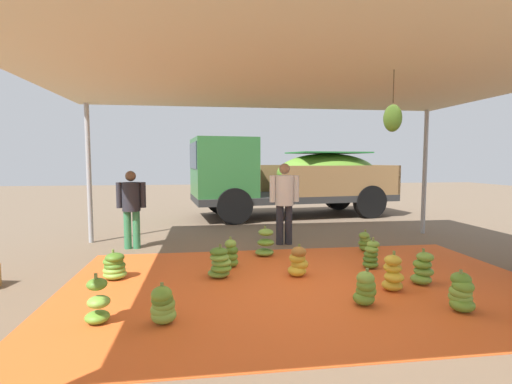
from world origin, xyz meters
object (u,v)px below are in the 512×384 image
banana_bunch_12 (163,306)px  banana_bunch_4 (371,255)px  banana_bunch_7 (220,264)px  banana_bunch_10 (231,254)px  banana_bunch_1 (298,262)px  banana_bunch_5 (365,242)px  banana_bunch_8 (114,266)px  banana_bunch_0 (423,269)px  banana_bunch_11 (365,289)px  worker_1 (131,204)px  banana_bunch_3 (265,244)px  cargo_truck_main (289,177)px  banana_bunch_13 (393,274)px  banana_bunch_6 (461,293)px  banana_bunch_9 (98,303)px  worker_0 (284,197)px

banana_bunch_12 → banana_bunch_4: bearing=28.3°
banana_bunch_4 → banana_bunch_7: (-2.44, -0.16, -0.00)m
banana_bunch_10 → banana_bunch_1: bearing=-32.5°
banana_bunch_1 → banana_bunch_5: 2.15m
banana_bunch_1 → banana_bunch_4: bearing=11.1°
banana_bunch_8 → banana_bunch_10: 1.78m
banana_bunch_0 → banana_bunch_12: banana_bunch_0 is taller
banana_bunch_10 → banana_bunch_11: bearing=-51.2°
banana_bunch_4 → banana_bunch_12: bearing=-151.7°
banana_bunch_5 → worker_1: size_ratio=0.27×
banana_bunch_8 → worker_1: (-0.11, 1.98, 0.71)m
banana_bunch_12 → banana_bunch_5: bearing=38.5°
banana_bunch_0 → banana_bunch_3: (-1.95, 1.85, 0.02)m
banana_bunch_0 → banana_bunch_8: size_ratio=1.07×
cargo_truck_main → banana_bunch_10: bearing=-111.8°
banana_bunch_4 → banana_bunch_13: (-0.17, -1.04, 0.02)m
banana_bunch_3 → banana_bunch_5: banana_bunch_3 is taller
banana_bunch_4 → banana_bunch_11: bearing=-117.2°
banana_bunch_5 → banana_bunch_6: size_ratio=0.87×
banana_bunch_1 → banana_bunch_3: (-0.30, 1.26, 0.01)m
banana_bunch_10 → banana_bunch_9: bearing=-128.9°
banana_bunch_0 → banana_bunch_12: size_ratio=1.13×
banana_bunch_8 → banana_bunch_5: bearing=14.3°
banana_bunch_4 → banana_bunch_12: size_ratio=1.13×
banana_bunch_11 → banana_bunch_9: bearing=-178.2°
banana_bunch_12 → worker_0: 4.23m
worker_0 → banana_bunch_0: bearing=-63.2°
banana_bunch_1 → banana_bunch_8: (-2.70, 0.24, -0.03)m
banana_bunch_8 → banana_bunch_13: banana_bunch_13 is taller
banana_bunch_1 → banana_bunch_11: 1.33m
banana_bunch_6 → banana_bunch_7: size_ratio=0.96×
banana_bunch_5 → banana_bunch_0: bearing=-90.4°
banana_bunch_6 → banana_bunch_13: (-0.44, 0.75, 0.02)m
banana_bunch_8 → banana_bunch_11: bearing=-24.5°
banana_bunch_8 → banana_bunch_9: (0.19, -1.56, 0.04)m
banana_bunch_11 → banana_bunch_12: 2.35m
banana_bunch_0 → banana_bunch_6: bearing=-96.7°
banana_bunch_11 → banana_bunch_13: banana_bunch_13 is taller
banana_bunch_9 → banana_bunch_11: (3.03, 0.10, -0.03)m
banana_bunch_12 → banana_bunch_7: bearing=66.2°
banana_bunch_0 → banana_bunch_3: size_ratio=0.91×
banana_bunch_3 → banana_bunch_11: bearing=-72.0°
worker_0 → banana_bunch_7: bearing=-124.2°
banana_bunch_9 → banana_bunch_12: size_ratio=1.22×
cargo_truck_main → worker_0: size_ratio=3.82×
cargo_truck_main → banana_bunch_7: bearing=-111.7°
banana_bunch_8 → banana_bunch_6: bearing=-22.8°
banana_bunch_5 → banana_bunch_6: (-0.12, -2.89, 0.04)m
banana_bunch_7 → banana_bunch_6: bearing=-31.0°
banana_bunch_5 → banana_bunch_8: 4.50m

